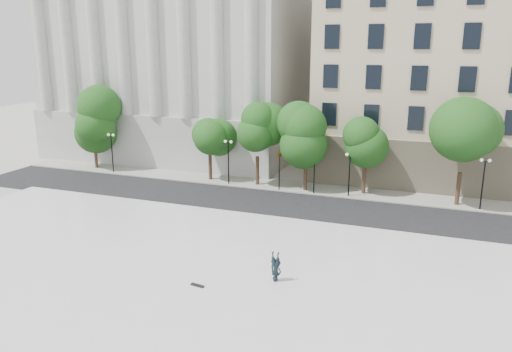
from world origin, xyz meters
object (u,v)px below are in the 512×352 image
at_px(person_lying, 276,277).
at_px(skateboard, 197,285).
at_px(traffic_light_west, 279,153).
at_px(traffic_light_east, 315,156).

relative_size(person_lying, skateboard, 2.13).
relative_size(traffic_light_west, traffic_light_east, 1.02).
xyz_separation_m(traffic_light_east, skateboard, (-1.50, -21.06, -3.18)).
relative_size(traffic_light_east, skateboard, 5.05).
bearing_deg(skateboard, traffic_light_west, 103.78).
distance_m(traffic_light_west, skateboard, 21.40).
xyz_separation_m(traffic_light_west, traffic_light_east, (3.40, 0.00, -0.09)).
bearing_deg(person_lying, traffic_light_east, 100.78).
distance_m(person_lying, skateboard, 4.48).
distance_m(traffic_light_west, person_lying, 20.05).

